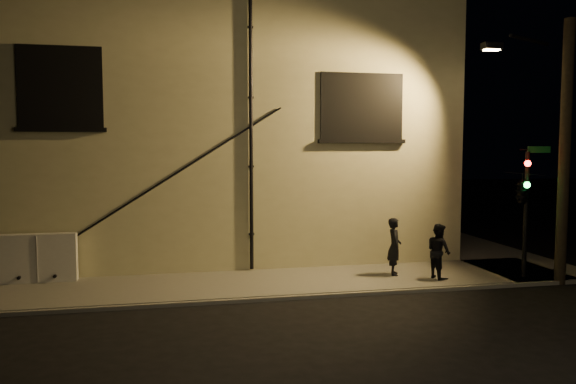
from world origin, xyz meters
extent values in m
plane|color=black|center=(0.00, 0.00, 0.00)|extent=(90.00, 90.00, 0.00)
cube|color=#626158|center=(-3.00, 1.50, 0.06)|extent=(20.00, 3.00, 0.12)
cube|color=#626158|center=(6.50, 8.00, 0.06)|extent=(3.00, 16.00, 0.12)
cube|color=#BFBA89|center=(-3.00, 9.00, 4.25)|extent=(16.00, 12.00, 8.50)
cube|color=black|center=(-3.00, 9.00, 8.65)|extent=(16.20, 12.20, 0.30)
cube|color=black|center=(-7.00, 2.98, 5.40)|extent=(2.20, 0.10, 2.20)
cube|color=#A5B28C|center=(-7.00, 3.00, 5.40)|extent=(1.98, 0.05, 1.98)
cube|color=black|center=(1.60, 2.98, 5.00)|extent=(2.60, 0.10, 2.00)
cube|color=#A5B28C|center=(1.60, 3.00, 5.00)|extent=(2.38, 0.05, 1.78)
cylinder|color=black|center=(-1.80, 2.92, 4.31)|extent=(0.11, 0.11, 8.30)
cylinder|color=black|center=(-4.00, 2.95, 3.00)|extent=(5.96, 0.04, 3.75)
cylinder|color=black|center=(-3.88, 2.95, 3.06)|extent=(5.96, 0.04, 3.75)
cube|color=beige|center=(-7.66, 2.70, 0.78)|extent=(2.00, 0.34, 1.31)
imported|color=black|center=(2.10, 1.50, 0.94)|extent=(0.55, 0.68, 1.64)
imported|color=black|center=(3.14, 0.84, 0.89)|extent=(0.68, 0.82, 1.53)
cylinder|color=black|center=(5.60, 0.53, 1.88)|extent=(0.12, 0.12, 3.52)
imported|color=black|center=(5.38, 0.41, 2.63)|extent=(0.62, 2.15, 0.85)
sphere|color=#FF140C|center=(5.40, 0.23, 3.32)|extent=(0.17, 0.17, 0.17)
sphere|color=#14FF3F|center=(5.40, 0.23, 2.74)|extent=(0.17, 0.17, 0.17)
cube|color=#0C4C1E|center=(5.95, 0.53, 3.70)|extent=(0.70, 0.03, 0.18)
cylinder|color=black|center=(6.35, 0.00, 3.59)|extent=(0.30, 0.30, 7.19)
cylinder|color=black|center=(5.55, 0.55, 6.69)|extent=(1.82, 1.00, 0.10)
cube|color=black|center=(4.75, 1.10, 6.59)|extent=(0.55, 0.28, 0.18)
cube|color=#FFC672|center=(4.75, 1.10, 6.49)|extent=(0.42, 0.20, 0.04)
camera|label=1|loc=(-4.15, -13.34, 3.78)|focal=35.00mm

